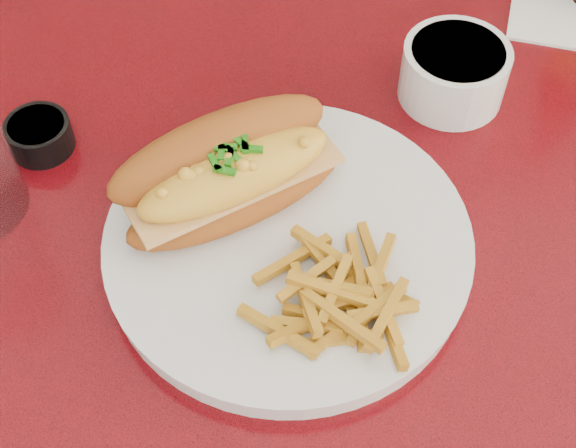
{
  "coord_description": "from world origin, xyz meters",
  "views": [
    {
      "loc": [
        -0.15,
        -0.4,
        1.33
      ],
      "look_at": [
        -0.15,
        -0.02,
        0.81
      ],
      "focal_mm": 50.0,
      "sensor_mm": 36.0,
      "label": 1
    }
  ],
  "objects_px": {
    "dinner_plate": "(288,244)",
    "booth_bench_far": "(370,43)",
    "mac_hoagie": "(230,172)",
    "gravy_ramekin": "(454,71)",
    "fork": "(353,238)",
    "sauce_cup_left": "(39,134)",
    "diner_table": "(437,329)"
  },
  "relations": [
    {
      "from": "booth_bench_far",
      "to": "dinner_plate",
      "type": "height_order",
      "value": "booth_bench_far"
    },
    {
      "from": "fork",
      "to": "booth_bench_far",
      "type": "bearing_deg",
      "value": -23.89
    },
    {
      "from": "sauce_cup_left",
      "to": "mac_hoagie",
      "type": "bearing_deg",
      "value": -23.33
    },
    {
      "from": "gravy_ramekin",
      "to": "diner_table",
      "type": "bearing_deg",
      "value": -91.87
    },
    {
      "from": "booth_bench_far",
      "to": "fork",
      "type": "bearing_deg",
      "value": -96.76
    },
    {
      "from": "mac_hoagie",
      "to": "dinner_plate",
      "type": "bearing_deg",
      "value": -69.61
    },
    {
      "from": "diner_table",
      "to": "mac_hoagie",
      "type": "height_order",
      "value": "mac_hoagie"
    },
    {
      "from": "diner_table",
      "to": "booth_bench_far",
      "type": "bearing_deg",
      "value": 90.0
    },
    {
      "from": "mac_hoagie",
      "to": "gravy_ramekin",
      "type": "height_order",
      "value": "mac_hoagie"
    },
    {
      "from": "sauce_cup_left",
      "to": "booth_bench_far",
      "type": "bearing_deg",
      "value": 61.55
    },
    {
      "from": "dinner_plate",
      "to": "fork",
      "type": "relative_size",
      "value": 2.45
    },
    {
      "from": "booth_bench_far",
      "to": "fork",
      "type": "xyz_separation_m",
      "value": [
        -0.1,
        -0.83,
        0.5
      ]
    },
    {
      "from": "booth_bench_far",
      "to": "fork",
      "type": "height_order",
      "value": "booth_bench_far"
    },
    {
      "from": "diner_table",
      "to": "booth_bench_far",
      "type": "relative_size",
      "value": 1.03
    },
    {
      "from": "gravy_ramekin",
      "to": "sauce_cup_left",
      "type": "relative_size",
      "value": 1.39
    },
    {
      "from": "mac_hoagie",
      "to": "fork",
      "type": "bearing_deg",
      "value": -51.98
    },
    {
      "from": "fork",
      "to": "gravy_ramekin",
      "type": "xyz_separation_m",
      "value": [
        0.1,
        0.19,
        0.01
      ]
    },
    {
      "from": "dinner_plate",
      "to": "booth_bench_far",
      "type": "bearing_deg",
      "value": 79.56
    },
    {
      "from": "gravy_ramekin",
      "to": "mac_hoagie",
      "type": "bearing_deg",
      "value": -143.64
    },
    {
      "from": "dinner_plate",
      "to": "fork",
      "type": "distance_m",
      "value": 0.06
    },
    {
      "from": "gravy_ramekin",
      "to": "sauce_cup_left",
      "type": "height_order",
      "value": "gravy_ramekin"
    },
    {
      "from": "dinner_plate",
      "to": "gravy_ramekin",
      "type": "distance_m",
      "value": 0.25
    },
    {
      "from": "dinner_plate",
      "to": "mac_hoagie",
      "type": "xyz_separation_m",
      "value": [
        -0.05,
        0.04,
        0.05
      ]
    },
    {
      "from": "booth_bench_far",
      "to": "sauce_cup_left",
      "type": "height_order",
      "value": "booth_bench_far"
    },
    {
      "from": "dinner_plate",
      "to": "mac_hoagie",
      "type": "distance_m",
      "value": 0.08
    },
    {
      "from": "fork",
      "to": "dinner_plate",
      "type": "bearing_deg",
      "value": 71.82
    },
    {
      "from": "diner_table",
      "to": "booth_bench_far",
      "type": "distance_m",
      "value": 0.87
    },
    {
      "from": "diner_table",
      "to": "fork",
      "type": "height_order",
      "value": "fork"
    },
    {
      "from": "dinner_plate",
      "to": "sauce_cup_left",
      "type": "relative_size",
      "value": 5.15
    },
    {
      "from": "diner_table",
      "to": "booth_bench_far",
      "type": "height_order",
      "value": "booth_bench_far"
    },
    {
      "from": "gravy_ramekin",
      "to": "sauce_cup_left",
      "type": "bearing_deg",
      "value": -169.38
    },
    {
      "from": "diner_table",
      "to": "mac_hoagie",
      "type": "distance_m",
      "value": 0.3
    }
  ]
}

